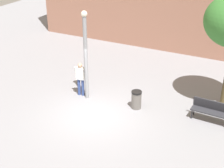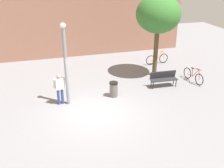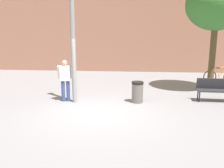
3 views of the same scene
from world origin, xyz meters
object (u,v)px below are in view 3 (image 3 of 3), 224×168
at_px(person_by_lamppost, 65,78).
at_px(bicycle_orange, 220,76).
at_px(park_bench, 217,88).
at_px(plaza_tree, 217,5).
at_px(trash_bin, 137,92).
at_px(lamppost, 73,44).

bearing_deg(person_by_lamppost, bicycle_orange, 29.43).
distance_m(park_bench, plaza_tree, 3.79).
height_order(plaza_tree, trash_bin, plaza_tree).
bearing_deg(park_bench, bicycle_orange, 70.30).
bearing_deg(plaza_tree, lamppost, -158.15).
bearing_deg(person_by_lamppost, trash_bin, 1.36).
distance_m(lamppost, park_bench, 5.98).
bearing_deg(trash_bin, person_by_lamppost, -178.64).
distance_m(plaza_tree, trash_bin, 5.36).
xyz_separation_m(lamppost, person_by_lamppost, (-0.39, 0.09, -1.31)).
bearing_deg(plaza_tree, trash_bin, -147.18).
relative_size(lamppost, person_by_lamppost, 2.52).
xyz_separation_m(person_by_lamppost, trash_bin, (2.88, 0.07, -0.54)).
bearing_deg(park_bench, lamppost, -173.74).
height_order(lamppost, plaza_tree, plaza_tree).
xyz_separation_m(park_bench, trash_bin, (-3.20, -0.46, -0.12)).
distance_m(lamppost, bicycle_orange, 8.40).
bearing_deg(bicycle_orange, trash_bin, -137.70).
relative_size(plaza_tree, trash_bin, 6.05).
relative_size(plaza_tree, bicycle_orange, 2.81).
bearing_deg(park_bench, plaza_tree, 82.55).
xyz_separation_m(lamppost, trash_bin, (2.49, 0.16, -1.86)).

